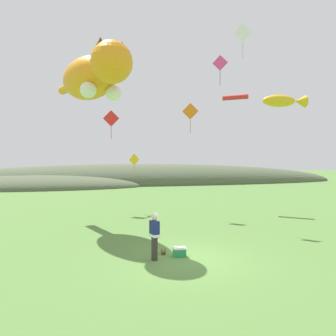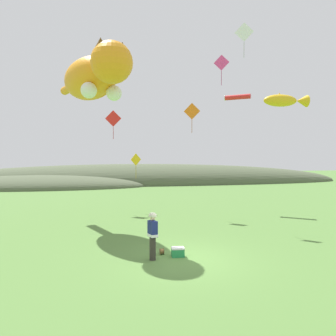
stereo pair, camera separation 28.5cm
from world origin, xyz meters
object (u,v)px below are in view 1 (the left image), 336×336
object	(u,v)px
kite_giant_cat	(93,77)
kite_diamond_pink	(220,63)
picnic_cooler	(179,252)
kite_fish_windsock	(284,101)
kite_tube_streamer	(235,97)
kite_spool	(163,251)
kite_diamond_red	(111,119)
kite_diamond_gold	(134,160)
kite_diamond_orange	(190,112)
kite_diamond_white	(243,33)
festival_attendant	(154,235)

from	to	relation	value
kite_giant_cat	kite_diamond_pink	distance (m)	7.69
picnic_cooler	kite_fish_windsock	bearing A→B (deg)	33.91
kite_tube_streamer	kite_spool	bearing A→B (deg)	-123.12
kite_diamond_red	kite_diamond_gold	bearing A→B (deg)	-43.58
kite_diamond_orange	kite_diamond_white	size ratio (longest dim) A/B	1.02
kite_tube_streamer	kite_diamond_pink	world-z (taller)	kite_diamond_pink
festival_attendant	kite_diamond_pink	bearing A→B (deg)	55.82
kite_diamond_pink	kite_diamond_red	size ratio (longest dim) A/B	0.89
picnic_cooler	kite_diamond_red	size ratio (longest dim) A/B	0.24
kite_diamond_pink	kite_diamond_orange	world-z (taller)	kite_diamond_pink
kite_giant_cat	kite_diamond_pink	world-z (taller)	kite_diamond_pink
kite_spool	kite_tube_streamer	bearing A→B (deg)	56.88
kite_diamond_pink	kite_diamond_red	world-z (taller)	kite_diamond_pink
kite_diamond_pink	kite_diamond_gold	size ratio (longest dim) A/B	1.05
kite_diamond_pink	kite_diamond_white	xyz separation A→B (m)	(0.87, -1.40, 1.37)
kite_fish_windsock	kite_diamond_orange	size ratio (longest dim) A/B	1.25
festival_attendant	kite_fish_windsock	distance (m)	10.93
kite_fish_windsock	kite_diamond_pink	distance (m)	4.59
kite_fish_windsock	kite_diamond_pink	xyz separation A→B (m)	(-2.81, 2.53, 2.60)
picnic_cooler	kite_diamond_orange	bearing A→B (deg)	74.06
kite_diamond_orange	kite_fish_windsock	bearing A→B (deg)	-48.73
kite_spool	kite_giant_cat	xyz separation A→B (m)	(-2.96, 5.74, 8.06)
kite_diamond_red	festival_attendant	bearing A→B (deg)	-82.51
kite_spool	kite_giant_cat	distance (m)	10.32
picnic_cooler	kite_diamond_white	world-z (taller)	kite_diamond_white
kite_diamond_gold	kite_tube_streamer	bearing A→B (deg)	6.55
kite_fish_windsock	kite_tube_streamer	world-z (taller)	kite_tube_streamer
kite_spool	kite_diamond_orange	xyz separation A→B (m)	(3.23, 8.90, 6.70)
kite_diamond_orange	kite_giant_cat	bearing A→B (deg)	-152.94
kite_tube_streamer	kite_diamond_red	size ratio (longest dim) A/B	0.87
kite_giant_cat	kite_tube_streamer	world-z (taller)	kite_giant_cat
kite_giant_cat	kite_diamond_red	bearing A→B (deg)	80.98
kite_fish_windsock	kite_diamond_red	distance (m)	11.95
kite_diamond_white	kite_diamond_red	bearing A→B (deg)	140.06
picnic_cooler	kite_diamond_gold	distance (m)	11.04
kite_diamond_pink	kite_diamond_orange	distance (m)	3.70
kite_giant_cat	kite_diamond_red	xyz separation A→B (m)	(0.92, 5.82, -1.64)
kite_diamond_pink	kite_diamond_orange	xyz separation A→B (m)	(-1.33, 2.19, -2.68)
kite_fish_windsock	kite_diamond_gold	size ratio (longest dim) A/B	1.43
kite_tube_streamer	kite_diamond_white	xyz separation A→B (m)	(-1.71, -5.64, 2.64)
kite_spool	kite_diamond_orange	distance (m)	11.60
picnic_cooler	kite_diamond_pink	size ratio (longest dim) A/B	0.27
picnic_cooler	kite_fish_windsock	distance (m)	10.59
kite_diamond_orange	kite_diamond_white	world-z (taller)	kite_diamond_white
kite_diamond_orange	kite_diamond_gold	xyz separation A→B (m)	(-3.70, 1.18, -3.26)
festival_attendant	picnic_cooler	size ratio (longest dim) A/B	3.56
kite_diamond_red	kite_spool	bearing A→B (deg)	-80.03
festival_attendant	kite_diamond_orange	size ratio (longest dim) A/B	0.88
picnic_cooler	kite_tube_streamer	world-z (taller)	kite_tube_streamer
kite_tube_streamer	kite_diamond_orange	bearing A→B (deg)	-152.35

